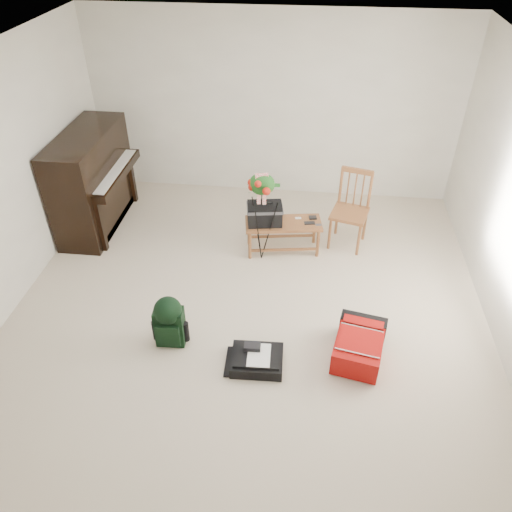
# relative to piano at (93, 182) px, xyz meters

# --- Properties ---
(floor) EXTENTS (5.00, 5.50, 0.01)m
(floor) POSITION_rel_piano_xyz_m (2.19, -1.60, -0.60)
(floor) COLOR beige
(floor) RESTS_ON ground
(ceiling) EXTENTS (5.00, 5.50, 0.01)m
(ceiling) POSITION_rel_piano_xyz_m (2.19, -1.60, 1.90)
(ceiling) COLOR white
(ceiling) RESTS_ON wall_back
(wall_back) EXTENTS (5.00, 0.04, 2.50)m
(wall_back) POSITION_rel_piano_xyz_m (2.19, 1.15, 0.65)
(wall_back) COLOR silver
(wall_back) RESTS_ON floor
(piano) EXTENTS (0.71, 1.50, 1.25)m
(piano) POSITION_rel_piano_xyz_m (0.00, 0.00, 0.00)
(piano) COLOR black
(piano) RESTS_ON floor
(bench) EXTENTS (0.96, 0.51, 0.70)m
(bench) POSITION_rel_piano_xyz_m (2.31, -0.36, -0.10)
(bench) COLOR brown
(bench) RESTS_ON floor
(dining_chair) EXTENTS (0.51, 0.51, 0.97)m
(dining_chair) POSITION_rel_piano_xyz_m (3.26, -0.10, -0.13)
(dining_chair) COLOR brown
(dining_chair) RESTS_ON floor
(red_suitcase) EXTENTS (0.55, 0.72, 0.28)m
(red_suitcase) POSITION_rel_piano_xyz_m (3.32, -1.97, -0.45)
(red_suitcase) COLOR #A4070E
(red_suitcase) RESTS_ON floor
(black_duffel) EXTENTS (0.50, 0.41, 0.20)m
(black_duffel) POSITION_rel_piano_xyz_m (2.36, -2.23, -0.53)
(black_duffel) COLOR black
(black_duffel) RESTS_ON floor
(green_backpack) EXTENTS (0.29, 0.27, 0.56)m
(green_backpack) POSITION_rel_piano_xyz_m (1.49, -2.04, -0.29)
(green_backpack) COLOR black
(green_backpack) RESTS_ON floor
(flower_stand) EXTENTS (0.45, 0.45, 1.18)m
(flower_stand) POSITION_rel_piano_xyz_m (2.23, -0.56, -0.02)
(flower_stand) COLOR black
(flower_stand) RESTS_ON floor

